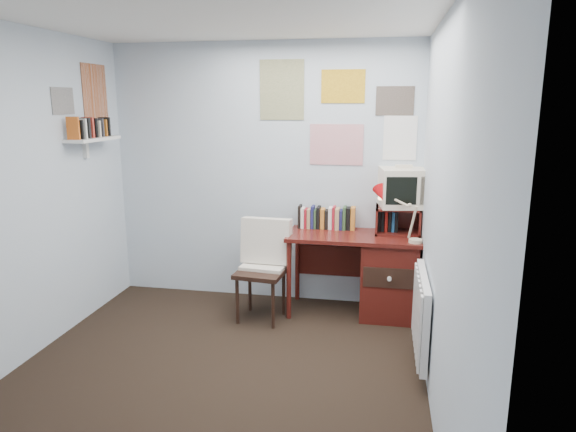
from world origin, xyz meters
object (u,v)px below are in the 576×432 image
desk_chair (261,273)px  crt_tv (403,186)px  tv_riser (398,220)px  radiator (422,314)px  desk (382,273)px  wall_shelf (93,139)px  desk_lamp (417,219)px

desk_chair → crt_tv: (1.23, 0.44, 0.76)m
tv_riser → crt_tv: 0.32m
tv_riser → crt_tv: crt_tv is taller
tv_riser → radiator: bearing=-80.7°
desk → radiator: desk is taller
tv_riser → wall_shelf: (-2.69, -0.49, 0.74)m
crt_tv → wall_shelf: size_ratio=0.65×
wall_shelf → radiator: bearing=-10.9°
desk_chair → wall_shelf: wall_shelf is taller
desk → wall_shelf: bearing=-171.6°
desk_lamp → radiator: size_ratio=0.53×
tv_riser → crt_tv: size_ratio=0.99×
desk_chair → tv_riser: bearing=25.2°
desk_chair → wall_shelf: 1.90m
desk_lamp → radiator: (0.02, -0.74, -0.55)m
desk → tv_riser: 0.51m
desk_chair → desk_lamp: desk_lamp is taller
desk → wall_shelf: (-2.57, -0.38, 1.21)m
desk → desk_lamp: desk_lamp is taller
desk_lamp → crt_tv: (-0.12, 0.32, 0.23)m
desk_chair → desk_lamp: bearing=11.1°
desk_lamp → tv_riser: desk_lamp is taller
desk → wall_shelf: 2.87m
crt_tv → tv_riser: bearing=-156.7°
crt_tv → wall_shelf: wall_shelf is taller
radiator → desk_chair: bearing=155.4°
desk_chair → tv_riser: 1.34m
desk_chair → radiator: bearing=-18.5°
desk_chair → tv_riser: size_ratio=2.21×
desk → radiator: 0.97m
wall_shelf → desk: bearing=8.4°
desk_lamp → crt_tv: 0.41m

